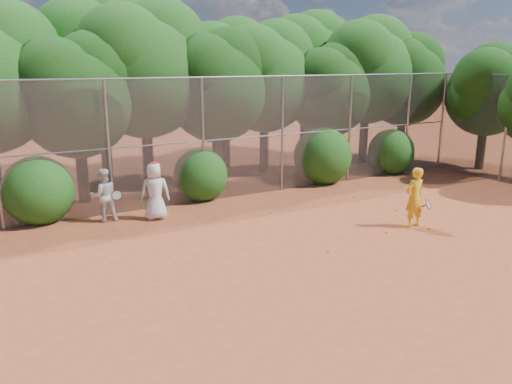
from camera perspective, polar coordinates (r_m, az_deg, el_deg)
ground at (r=12.21m, az=9.93°, el=-7.03°), size 80.00×80.00×0.00m
fence_back at (r=16.56m, az=-3.24°, el=6.26°), size 20.05×0.09×4.03m
fence_side at (r=21.01m, az=26.67°, el=6.52°), size 0.09×6.09×4.03m
tree_2 at (r=16.84m, az=-19.82°, el=10.81°), size 3.99×3.47×5.47m
tree_3 at (r=18.37m, az=-12.65°, el=14.10°), size 4.89×4.26×6.70m
tree_4 at (r=18.70m, az=-4.49°, el=12.45°), size 4.19×3.64×5.73m
tree_5 at (r=20.56m, az=1.05°, el=13.50°), size 4.51×3.92×6.17m
tree_6 at (r=21.13m, az=8.43°, el=11.80°), size 3.86×3.36×5.29m
tree_7 at (r=23.17m, az=12.67°, el=13.86°), size 4.77×4.14×6.53m
tree_8 at (r=24.33m, az=16.70°, el=12.54°), size 4.25×3.70×5.82m
tree_10 at (r=20.26m, az=-17.34°, el=14.48°), size 5.15×4.48×7.06m
tree_11 at (r=21.51m, az=-3.52°, el=13.83°), size 4.64×4.03×6.35m
tree_12 at (r=24.30m, az=5.76°, el=14.70°), size 5.02×4.37×6.88m
tree_13 at (r=23.25m, az=24.99°, el=10.87°), size 3.86×3.36×5.29m
bush_0 at (r=15.49m, az=-23.66°, el=0.48°), size 2.00×2.00×2.00m
bush_1 at (r=16.68m, az=-6.36°, el=2.23°), size 1.80×1.80×1.80m
bush_2 at (r=19.09m, az=7.62°, el=4.38°), size 2.20×2.20×2.20m
bush_3 at (r=21.36m, az=15.20°, el=4.68°), size 1.90×1.90×1.90m
player_yellow at (r=14.39m, az=17.64°, el=-0.62°), size 0.83×0.55×1.69m
player_teen at (r=14.69m, az=-11.46°, el=0.12°), size 0.94×0.75×1.71m
player_white at (r=14.90m, az=-17.01°, el=-0.35°), size 0.86×0.75×1.55m
ball_0 at (r=14.51m, az=19.19°, el=-3.97°), size 0.07×0.07×0.07m
ball_1 at (r=16.01m, az=15.80°, el=-1.98°), size 0.07×0.07×0.07m
ball_2 at (r=13.92m, az=14.70°, el=-4.41°), size 0.07×0.07×0.07m
ball_3 at (r=14.86m, az=17.31°, el=-3.38°), size 0.07×0.07×0.07m
ball_4 at (r=12.24m, az=8.29°, el=-6.74°), size 0.07×0.07×0.07m
ball_5 at (r=17.21m, az=11.12°, el=-0.54°), size 0.07×0.07×0.07m
ball_6 at (r=15.18m, az=1.75°, el=-2.32°), size 0.07×0.07×0.07m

